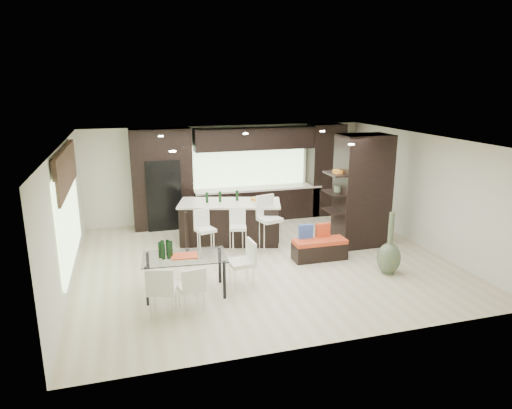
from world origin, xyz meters
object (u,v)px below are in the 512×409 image
object	(u,v)px
stool_mid	(238,236)
floor_vase	(390,243)
stool_left	(206,238)
chair_near	(191,290)
dining_table	(185,275)
stool_right	(270,229)
chair_far	(163,292)
chair_end	(241,266)
bench	(320,249)
kitchen_island	(230,222)

from	to	relation	value
stool_mid	floor_vase	world-z (taller)	floor_vase
stool_left	chair_near	world-z (taller)	stool_left
floor_vase	chair_near	world-z (taller)	floor_vase
floor_vase	dining_table	distance (m)	4.20
chair_near	stool_right	bearing A→B (deg)	37.48
stool_right	dining_table	xyz separation A→B (m)	(-2.22, -1.74, -0.16)
stool_mid	chair_far	xyz separation A→B (m)	(-1.94, -2.53, -0.00)
stool_left	stool_right	world-z (taller)	stool_right
floor_vase	chair_far	distance (m)	4.70
stool_right	stool_mid	bearing A→B (deg)	160.92
stool_left	chair_end	xyz separation A→B (m)	(0.38, -1.78, -0.01)
stool_left	stool_mid	world-z (taller)	stool_left
chair_far	chair_end	xyz separation A→B (m)	(1.56, 0.74, 0.00)
stool_mid	bench	xyz separation A→B (m)	(1.67, -0.89, -0.20)
bench	chair_far	bearing A→B (deg)	-154.92
stool_left	chair_near	xyz separation A→B (m)	(-0.70, -2.51, -0.04)
dining_table	chair_near	world-z (taller)	chair_near
bench	kitchen_island	bearing A→B (deg)	135.04
bench	dining_table	distance (m)	3.26
stool_mid	stool_right	size ratio (longest dim) A/B	0.81
stool_left	bench	distance (m)	2.59
stool_left	floor_vase	bearing A→B (deg)	-48.11
kitchen_island	chair_near	world-z (taller)	kitchen_island
stool_mid	chair_near	xyz separation A→B (m)	(-1.46, -2.51, -0.04)
stool_right	dining_table	bearing A→B (deg)	-157.49
stool_mid	stool_left	bearing A→B (deg)	-167.89
chair_near	chair_far	bearing A→B (deg)	171.71
chair_near	chair_end	xyz separation A→B (m)	(1.08, 0.73, 0.04)
floor_vase	dining_table	xyz separation A→B (m)	(-4.19, 0.23, -0.29)
stool_right	bench	world-z (taller)	stool_right
chair_end	chair_far	bearing A→B (deg)	110.82
stool_mid	chair_end	xyz separation A→B (m)	(-0.38, -1.79, -0.00)
stool_left	floor_vase	distance (m)	4.03
dining_table	chair_far	world-z (taller)	chair_far
floor_vase	chair_near	size ratio (longest dim) A/B	1.69
stool_right	dining_table	world-z (taller)	stool_right
dining_table	chair_end	world-z (taller)	chair_end
stool_right	bench	distance (m)	1.28
kitchen_island	stool_right	distance (m)	1.15
kitchen_island	bench	size ratio (longest dim) A/B	2.04
bench	stool_left	bearing A→B (deg)	160.65
dining_table	stool_mid	bearing A→B (deg)	55.68
kitchen_island	chair_near	distance (m)	3.64
floor_vase	chair_near	bearing A→B (deg)	-173.23
stool_right	chair_end	distance (m)	2.08
stool_left	bench	world-z (taller)	stool_left
floor_vase	stool_left	bearing A→B (deg)	150.03
dining_table	kitchen_island	bearing A→B (deg)	65.68
stool_mid	chair_far	size ratio (longest dim) A/B	1.00
kitchen_island	stool_right	bearing A→B (deg)	-32.58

